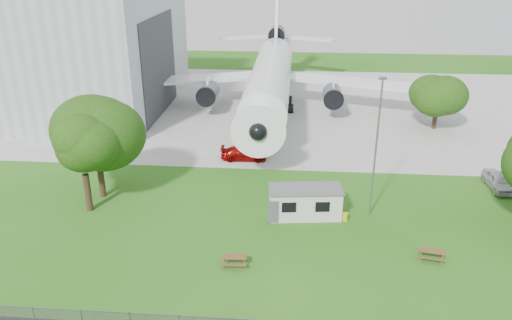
# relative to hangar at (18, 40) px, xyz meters

# --- Properties ---
(ground) EXTENTS (160.00, 160.00, 0.00)m
(ground) POSITION_rel_hangar_xyz_m (37.97, -36.00, -9.41)
(ground) COLOR #3B7822
(concrete_apron) EXTENTS (120.00, 46.00, 0.03)m
(concrete_apron) POSITION_rel_hangar_xyz_m (37.97, 2.00, -9.39)
(concrete_apron) COLOR #B7B7B2
(concrete_apron) RESTS_ON ground
(hangar) EXTENTS (43.00, 31.00, 18.55)m
(hangar) POSITION_rel_hangar_xyz_m (0.00, 0.00, 0.00)
(hangar) COLOR #B2B7BC
(hangar) RESTS_ON ground
(airliner) EXTENTS (46.36, 47.73, 17.69)m
(airliner) POSITION_rel_hangar_xyz_m (35.97, -0.14, -4.14)
(airliner) COLOR white
(airliner) RESTS_ON ground
(site_cabin) EXTENTS (6.88, 3.38, 2.62)m
(site_cabin) POSITION_rel_hangar_xyz_m (40.55, -30.53, -8.09)
(site_cabin) COLOR beige
(site_cabin) RESTS_ON ground
(picnic_west) EXTENTS (1.86, 1.57, 0.76)m
(picnic_west) POSITION_rel_hangar_xyz_m (35.38, -38.34, -9.41)
(picnic_west) COLOR brown
(picnic_west) RESTS_ON ground
(picnic_east) EXTENTS (2.05, 1.81, 0.76)m
(picnic_east) POSITION_rel_hangar_xyz_m (49.85, -36.39, -9.41)
(picnic_east) COLOR brown
(picnic_east) RESTS_ON ground
(lamp_mast) EXTENTS (0.16, 0.16, 12.00)m
(lamp_mast) POSITION_rel_hangar_xyz_m (46.17, -29.80, -3.41)
(lamp_mast) COLOR slate
(lamp_mast) RESTS_ON ground
(tree_west_big) EXTENTS (8.01, 8.01, 10.16)m
(tree_west_big) POSITION_rel_hangar_xyz_m (21.84, -28.30, -3.26)
(tree_west_big) COLOR #382619
(tree_west_big) RESTS_ON ground
(tree_west_small) EXTENTS (6.19, 6.19, 9.03)m
(tree_west_small) POSITION_rel_hangar_xyz_m (21.67, -31.03, -3.50)
(tree_west_small) COLOR #382619
(tree_west_small) RESTS_ON ground
(tree_far_apron) EXTENTS (6.83, 6.83, 7.65)m
(tree_far_apron) POSITION_rel_hangar_xyz_m (57.27, -6.34, -5.18)
(tree_far_apron) COLOR #382619
(tree_far_apron) RESTS_ON ground
(car_ne_hatch) EXTENTS (2.02, 4.63, 1.55)m
(car_ne_hatch) POSITION_rel_hangar_xyz_m (59.05, -23.71, -8.63)
(car_ne_hatch) COLOR #B0B3B7
(car_ne_hatch) RESTS_ON ground
(car_apron_van) EXTENTS (5.08, 2.32, 1.44)m
(car_apron_van) POSITION_rel_hangar_xyz_m (34.02, -18.57, -8.69)
(car_apron_van) COLOR #910907
(car_apron_van) RESTS_ON ground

